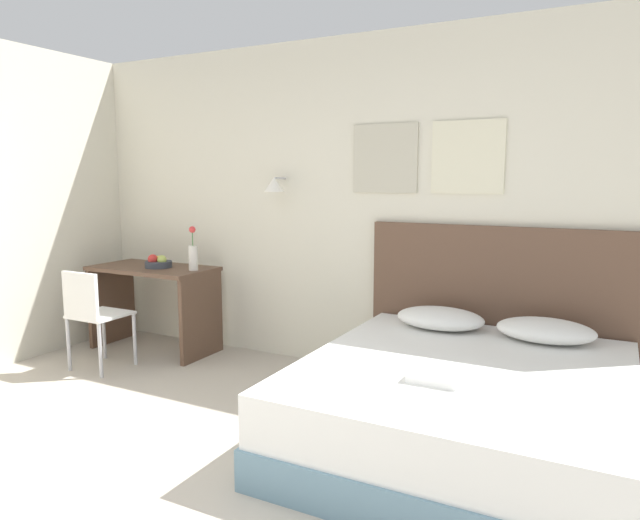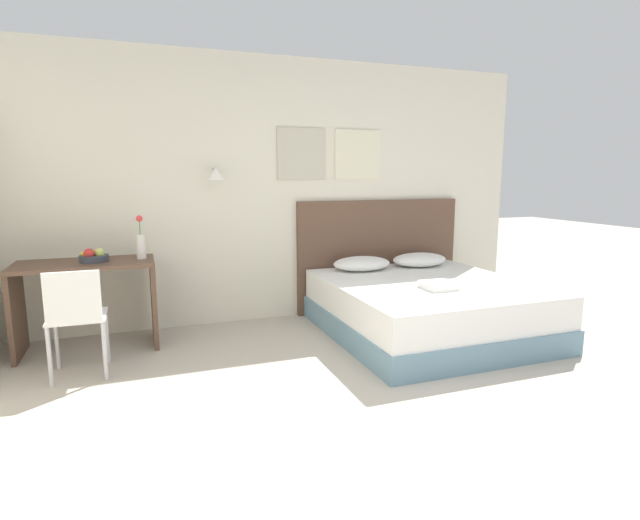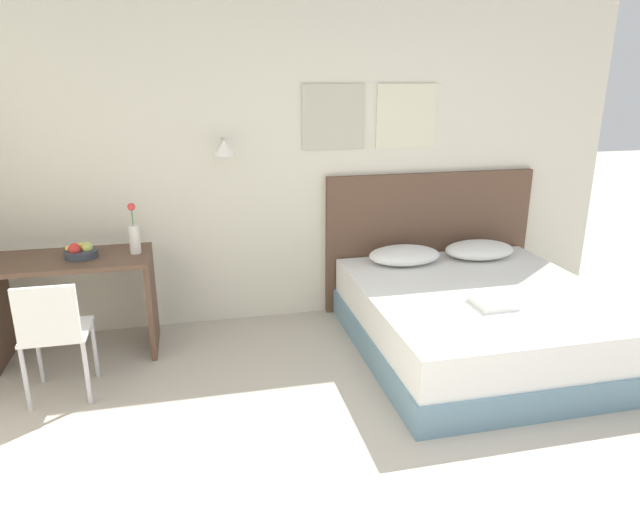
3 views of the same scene
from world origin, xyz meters
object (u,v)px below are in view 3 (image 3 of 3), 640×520
headboard (429,240)px  bed (479,321)px  pillow_right (479,250)px  pillow_left (404,255)px  folded_towel_near_foot (494,301)px  desk (75,288)px  fruit_bowl (80,252)px  desk_chair (53,330)px  flower_vase (134,236)px

headboard → bed: bearing=-90.0°
pillow_right → pillow_left: bearing=180.0°
headboard → folded_towel_near_foot: size_ratio=7.09×
headboard → pillow_left: headboard is taller
desk → fruit_bowl: bearing=-6.7°
bed → fruit_bowl: fruit_bowl is taller
pillow_right → headboard: bearing=140.1°
pillow_left → folded_towel_near_foot: pillow_left is taller
headboard → desk_chair: bearing=-161.0°
pillow_left → desk_chair: (-2.63, -0.74, -0.08)m
pillow_right → flower_vase: flower_vase is taller
pillow_left → flower_vase: (-2.15, -0.05, 0.32)m
pillow_right → fruit_bowl: (-3.23, -0.07, 0.23)m
fruit_bowl → flower_vase: size_ratio=0.62×
headboard → desk: (-2.96, -0.35, -0.08)m
pillow_right → desk_chair: desk_chair is taller
headboard → desk_chair: (-2.98, -1.03, -0.11)m
pillow_right → flower_vase: 2.86m
headboard → folded_towel_near_foot: headboard is taller
headboard → pillow_right: size_ratio=3.12×
pillow_right → folded_towel_near_foot: pillow_right is taller
bed → flower_vase: (-2.50, 0.66, 0.65)m
desk_chair → flower_vase: flower_vase is taller
bed → pillow_left: size_ratio=3.18×
headboard → desk: 2.98m
headboard → pillow_left: size_ratio=3.12×
folded_towel_near_foot → desk: bearing=161.9°
bed → desk_chair: bearing=-179.6°
fruit_bowl → flower_vase: flower_vase is taller
desk → fruit_bowl: (0.07, -0.01, 0.28)m
headboard → desk: bearing=-173.2°
desk → desk_chair: bearing=-91.7°
bed → folded_towel_near_foot: 0.42m
flower_vase → desk_chair: bearing=-124.9°
bed → headboard: headboard is taller
bed → pillow_right: 0.86m
folded_towel_near_foot → bed: bearing=75.7°
folded_towel_near_foot → fruit_bowl: 2.97m
headboard → pillow_left: 0.45m
bed → headboard: size_ratio=1.02×
desk_chair → pillow_right: bearing=12.5°
pillow_left → desk: 2.61m
desk_chair → flower_vase: bearing=55.1°
desk → desk_chair: size_ratio=1.35×
bed → flower_vase: size_ratio=5.13×
headboard → folded_towel_near_foot: 1.30m
pillow_left → pillow_right: bearing=0.0°
bed → desk: bearing=167.6°
desk_chair → headboard: bearing=19.0°
desk_chair → pillow_left: bearing=15.7°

